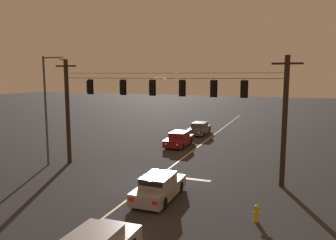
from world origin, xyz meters
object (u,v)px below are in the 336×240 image
Objects in this scene: car_waiting_near_lane at (159,187)px; traffic_light_leftmost at (89,87)px; traffic_light_right_inner at (182,88)px; traffic_light_left_inner at (122,87)px; street_lamp_corner at (49,101)px; traffic_light_far_right at (244,89)px; car_oncoming_trailing at (199,129)px; traffic_light_centre at (152,88)px; traffic_light_rightmost at (213,89)px; fire_hydrant at (257,213)px; car_oncoming_lead at (179,139)px.

traffic_light_leftmost is at bearing 148.45° from car_waiting_near_lane.
traffic_light_leftmost is at bearing 180.00° from traffic_light_right_inner.
traffic_light_right_inner is at bearing 0.00° from traffic_light_left_inner.
traffic_light_far_right is at bearing 4.30° from street_lamp_corner.
street_lamp_corner is (-7.11, -17.02, 4.30)m from car_oncoming_trailing.
traffic_light_left_inner is 0.28× the size of car_oncoming_trailing.
traffic_light_right_inner is at bearing 0.00° from traffic_light_centre.
car_oncoming_trailing is (1.42, 15.95, -5.36)m from traffic_light_left_inner.
traffic_light_left_inner is 6.63m from traffic_light_rightmost.
traffic_light_centre is at bearing 0.00° from traffic_light_left_inner.
car_waiting_near_lane is (7.44, -4.57, -5.36)m from traffic_light_leftmost.
car_waiting_near_lane is at bearing -113.14° from traffic_light_rightmost.
traffic_light_centre is 7.44m from car_waiting_near_lane.
traffic_light_far_right reaches higher than car_oncoming_trailing.
traffic_light_left_inner is 1.00× the size of traffic_light_right_inner.
car_waiting_near_lane is 5.59m from fire_hydrant.
car_oncoming_trailing is (-3.25, 20.52, -0.00)m from car_waiting_near_lane.
car_oncoming_trailing reaches higher than fire_hydrant.
traffic_light_centre is 0.28× the size of car_oncoming_trailing.
traffic_light_leftmost is 0.28× the size of car_oncoming_trailing.
traffic_light_rightmost is 7.31m from car_waiting_near_lane.
fire_hydrant is (8.71, -21.69, -0.21)m from car_oncoming_trailing.
car_oncoming_lead is 13.00m from street_lamp_corner.
car_oncoming_trailing is (-7.16, 15.95, -5.36)m from traffic_light_far_right.
traffic_light_leftmost is at bearing 180.00° from traffic_light_left_inner.
traffic_light_leftmost is at bearing 180.00° from traffic_light_rightmost.
fire_hydrant is (5.66, -5.74, -5.57)m from traffic_light_right_inner.
traffic_light_centre is 2.18m from traffic_light_right_inner.
traffic_light_left_inner is 10.58m from car_oncoming_lead.
traffic_light_far_right is at bearing 0.00° from traffic_light_centre.
traffic_light_centre reaches higher than car_waiting_near_lane.
traffic_light_leftmost is 11.35m from traffic_light_far_right.
traffic_light_left_inner reaches higher than car_oncoming_lead.
traffic_light_far_right is at bearing 0.00° from traffic_light_leftmost.
car_oncoming_lead is (1.26, 9.04, -5.36)m from traffic_light_left_inner.
traffic_light_far_right is 0.28× the size of car_oncoming_lead.
traffic_light_right_inner is 0.28× the size of car_waiting_near_lane.
car_oncoming_trailing is at bearing 111.88° from fire_hydrant.
traffic_light_far_right reaches higher than car_waiting_near_lane.
traffic_light_leftmost and traffic_light_right_inner have the same top height.
traffic_light_centre is (2.30, 0.00, 0.00)m from traffic_light_left_inner.
traffic_light_left_inner is at bearing 180.00° from traffic_light_centre.
traffic_light_right_inner is at bearing -79.16° from car_oncoming_trailing.
traffic_light_leftmost reaches higher than car_oncoming_trailing.
traffic_light_centre is 1.00× the size of traffic_light_right_inner.
car_oncoming_lead is 6.91m from car_oncoming_trailing.
traffic_light_right_inner reaches higher than car_oncoming_trailing.
car_waiting_near_lane is (-1.95, -4.57, -5.36)m from traffic_light_rightmost.
traffic_light_left_inner is 2.30m from traffic_light_centre.
car_waiting_near_lane is at bearing -80.99° from car_oncoming_trailing.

